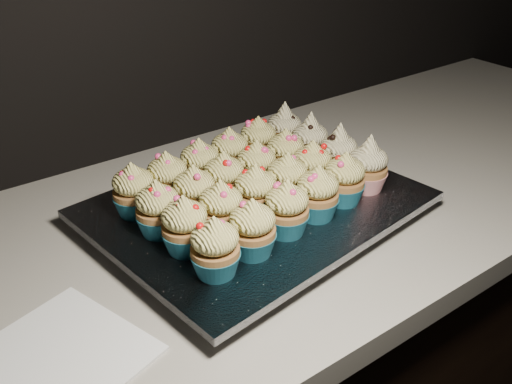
# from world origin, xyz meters

# --- Properties ---
(worktop) EXTENTS (2.44, 0.64, 0.04)m
(worktop) POSITION_xyz_m (0.00, 1.70, 0.88)
(worktop) COLOR beige
(worktop) RESTS_ON cabinet
(napkin) EXTENTS (0.22, 0.22, 0.00)m
(napkin) POSITION_xyz_m (-0.15, 1.57, 0.90)
(napkin) COLOR white
(napkin) RESTS_ON worktop
(baking_tray) EXTENTS (0.47, 0.38, 0.02)m
(baking_tray) POSITION_xyz_m (0.20, 1.67, 0.91)
(baking_tray) COLOR black
(baking_tray) RESTS_ON worktop
(foil_lining) EXTENTS (0.51, 0.42, 0.01)m
(foil_lining) POSITION_xyz_m (0.20, 1.67, 0.93)
(foil_lining) COLOR silver
(foil_lining) RESTS_ON baking_tray
(cupcake_0) EXTENTS (0.06, 0.06, 0.08)m
(cupcake_0) POSITION_xyz_m (0.05, 1.56, 0.97)
(cupcake_0) COLOR #1A677E
(cupcake_0) RESTS_ON foil_lining
(cupcake_1) EXTENTS (0.06, 0.06, 0.08)m
(cupcake_1) POSITION_xyz_m (0.12, 1.56, 0.97)
(cupcake_1) COLOR #1A677E
(cupcake_1) RESTS_ON foil_lining
(cupcake_2) EXTENTS (0.06, 0.06, 0.08)m
(cupcake_2) POSITION_xyz_m (0.18, 1.58, 0.97)
(cupcake_2) COLOR #1A677E
(cupcake_2) RESTS_ON foil_lining
(cupcake_3) EXTENTS (0.06, 0.06, 0.08)m
(cupcake_3) POSITION_xyz_m (0.24, 1.58, 0.97)
(cupcake_3) COLOR #1A677E
(cupcake_3) RESTS_ON foil_lining
(cupcake_4) EXTENTS (0.06, 0.06, 0.08)m
(cupcake_4) POSITION_xyz_m (0.31, 1.59, 0.97)
(cupcake_4) COLOR #1A677E
(cupcake_4) RESTS_ON foil_lining
(cupcake_5) EXTENTS (0.06, 0.06, 0.10)m
(cupcake_5) POSITION_xyz_m (0.36, 1.60, 0.97)
(cupcake_5) COLOR #A5161E
(cupcake_5) RESTS_ON foil_lining
(cupcake_6) EXTENTS (0.06, 0.06, 0.08)m
(cupcake_6) POSITION_xyz_m (0.05, 1.62, 0.97)
(cupcake_6) COLOR #1A677E
(cupcake_6) RESTS_ON foil_lining
(cupcake_7) EXTENTS (0.06, 0.06, 0.08)m
(cupcake_7) POSITION_xyz_m (0.11, 1.63, 0.97)
(cupcake_7) COLOR #1A677E
(cupcake_7) RESTS_ON foil_lining
(cupcake_8) EXTENTS (0.06, 0.06, 0.08)m
(cupcake_8) POSITION_xyz_m (0.17, 1.64, 0.97)
(cupcake_8) COLOR #1A677E
(cupcake_8) RESTS_ON foil_lining
(cupcake_9) EXTENTS (0.06, 0.06, 0.08)m
(cupcake_9) POSITION_xyz_m (0.24, 1.64, 0.97)
(cupcake_9) COLOR #1A677E
(cupcake_9) RESTS_ON foil_lining
(cupcake_10) EXTENTS (0.06, 0.06, 0.08)m
(cupcake_10) POSITION_xyz_m (0.29, 1.65, 0.97)
(cupcake_10) COLOR #1A677E
(cupcake_10) RESTS_ON foil_lining
(cupcake_11) EXTENTS (0.06, 0.06, 0.10)m
(cupcake_11) POSITION_xyz_m (0.36, 1.66, 0.97)
(cupcake_11) COLOR #A5161E
(cupcake_11) RESTS_ON foil_lining
(cupcake_12) EXTENTS (0.06, 0.06, 0.08)m
(cupcake_12) POSITION_xyz_m (0.04, 1.68, 0.97)
(cupcake_12) COLOR #1A677E
(cupcake_12) RESTS_ON foil_lining
(cupcake_13) EXTENTS (0.06, 0.06, 0.08)m
(cupcake_13) POSITION_xyz_m (0.10, 1.69, 0.97)
(cupcake_13) COLOR #1A677E
(cupcake_13) RESTS_ON foil_lining
(cupcake_14) EXTENTS (0.06, 0.06, 0.08)m
(cupcake_14) POSITION_xyz_m (0.16, 1.70, 0.97)
(cupcake_14) COLOR #1A677E
(cupcake_14) RESTS_ON foil_lining
(cupcake_15) EXTENTS (0.06, 0.06, 0.08)m
(cupcake_15) POSITION_xyz_m (0.22, 1.70, 0.97)
(cupcake_15) COLOR #1A677E
(cupcake_15) RESTS_ON foil_lining
(cupcake_16) EXTENTS (0.06, 0.06, 0.08)m
(cupcake_16) POSITION_xyz_m (0.29, 1.71, 0.97)
(cupcake_16) COLOR #1A677E
(cupcake_16) RESTS_ON foil_lining
(cupcake_17) EXTENTS (0.06, 0.06, 0.10)m
(cupcake_17) POSITION_xyz_m (0.35, 1.72, 0.97)
(cupcake_17) COLOR #A5161E
(cupcake_17) RESTS_ON foil_lining
(cupcake_18) EXTENTS (0.06, 0.06, 0.08)m
(cupcake_18) POSITION_xyz_m (0.04, 1.75, 0.97)
(cupcake_18) COLOR #1A677E
(cupcake_18) RESTS_ON foil_lining
(cupcake_19) EXTENTS (0.06, 0.06, 0.08)m
(cupcake_19) POSITION_xyz_m (0.09, 1.75, 0.97)
(cupcake_19) COLOR #1A677E
(cupcake_19) RESTS_ON foil_lining
(cupcake_20) EXTENTS (0.06, 0.06, 0.08)m
(cupcake_20) POSITION_xyz_m (0.16, 1.76, 0.97)
(cupcake_20) COLOR #1A677E
(cupcake_20) RESTS_ON foil_lining
(cupcake_21) EXTENTS (0.06, 0.06, 0.08)m
(cupcake_21) POSITION_xyz_m (0.22, 1.77, 0.97)
(cupcake_21) COLOR #1A677E
(cupcake_21) RESTS_ON foil_lining
(cupcake_22) EXTENTS (0.06, 0.06, 0.08)m
(cupcake_22) POSITION_xyz_m (0.28, 1.78, 0.97)
(cupcake_22) COLOR #1A677E
(cupcake_22) RESTS_ON foil_lining
(cupcake_23) EXTENTS (0.06, 0.06, 0.10)m
(cupcake_23) POSITION_xyz_m (0.34, 1.78, 0.97)
(cupcake_23) COLOR #A5161E
(cupcake_23) RESTS_ON foil_lining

